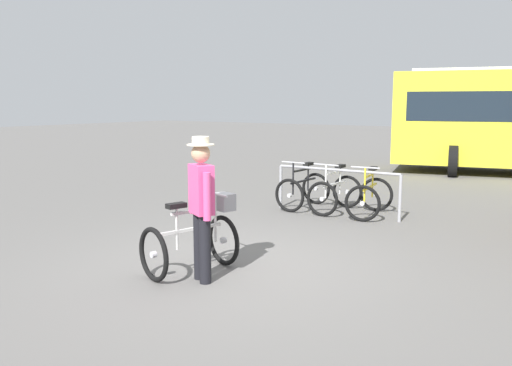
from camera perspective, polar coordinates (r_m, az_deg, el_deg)
name	(u,v)px	position (r m, az deg, el deg)	size (l,w,h in m)	color
ground_plane	(240,266)	(6.91, -1.78, -9.02)	(80.00, 80.00, 0.00)	#605E5B
bike_rack_rail	(337,181)	(10.02, 8.78, 0.21)	(2.51, 0.12, 0.88)	#99999E
racked_bike_black	(303,190)	(10.57, 5.16, -0.76)	(0.70, 1.11, 0.97)	black
racked_bike_white	(335,193)	(10.27, 8.62, -1.11)	(0.70, 1.12, 0.97)	black
racked_bike_yellow	(370,197)	(10.00, 12.28, -1.47)	(0.80, 1.19, 0.97)	black
featured_bicycle	(196,237)	(6.63, -6.57, -5.85)	(0.94, 1.25, 0.97)	black
person_with_featured_bike	(201,203)	(6.16, -5.97, -2.18)	(0.48, 0.34, 1.72)	black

